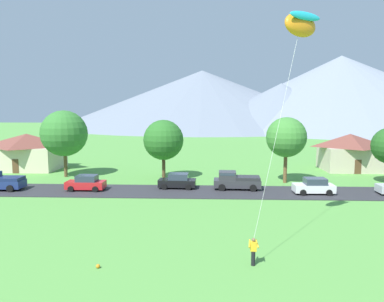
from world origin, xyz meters
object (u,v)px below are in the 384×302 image
(tree_left_of_center, at_px, (64,133))
(parked_car_red_east_end, at_px, (86,183))
(parked_car_white_mid_east, at_px, (314,186))
(kite_flyer_with_kite, at_px, (300,29))
(soccer_ball, at_px, (98,266))
(house_left_center, at_px, (27,151))
(tree_center, at_px, (163,140))
(pickup_truck_charcoal_east_side, at_px, (236,180))
(tree_near_left, at_px, (286,137))
(house_leftmost, at_px, (349,151))
(parked_car_black_mid_west, at_px, (178,181))

(tree_left_of_center, relative_size, parked_car_red_east_end, 2.10)
(parked_car_red_east_end, bearing_deg, parked_car_white_mid_east, -1.29)
(parked_car_white_mid_east, height_order, kite_flyer_with_kite, kite_flyer_with_kite)
(parked_car_white_mid_east, height_order, soccer_ball, parked_car_white_mid_east)
(tree_left_of_center, xyz_separation_m, soccer_ball, (12.56, -26.62, -5.67))
(house_left_center, height_order, tree_center, tree_center)
(parked_car_red_east_end, bearing_deg, soccer_ball, -69.23)
(house_left_center, distance_m, pickup_truck_charcoal_east_side, 32.44)
(tree_left_of_center, relative_size, pickup_truck_charcoal_east_side, 1.67)
(parked_car_white_mid_east, bearing_deg, soccer_ball, -133.97)
(house_left_center, bearing_deg, tree_near_left, -12.57)
(tree_near_left, relative_size, parked_car_red_east_end, 1.92)
(tree_near_left, height_order, tree_left_of_center, tree_left_of_center)
(house_leftmost, bearing_deg, tree_near_left, -140.33)
(house_leftmost, height_order, soccer_ball, house_leftmost)
(tree_left_of_center, height_order, kite_flyer_with_kite, kite_flyer_with_kite)
(tree_near_left, height_order, kite_flyer_with_kite, kite_flyer_with_kite)
(tree_near_left, distance_m, soccer_ball, 29.30)
(tree_center, distance_m, kite_flyer_with_kite, 25.31)
(tree_center, relative_size, parked_car_white_mid_east, 1.80)
(house_left_center, height_order, kite_flyer_with_kite, kite_flyer_with_kite)
(parked_car_black_mid_west, height_order, kite_flyer_with_kite, kite_flyer_with_kite)
(tree_center, bearing_deg, tree_left_of_center, 176.16)
(house_left_center, distance_m, kite_flyer_with_kite, 44.03)
(tree_left_of_center, bearing_deg, house_leftmost, 9.75)
(tree_near_left, xyz_separation_m, pickup_truck_charcoal_east_side, (-6.33, -4.00, -4.54))
(tree_near_left, distance_m, tree_left_of_center, 28.51)
(tree_left_of_center, height_order, tree_center, tree_left_of_center)
(house_left_center, bearing_deg, pickup_truck_charcoal_east_side, -21.95)
(kite_flyer_with_kite, xyz_separation_m, soccer_ball, (-12.34, -5.27, -14.22))
(tree_near_left, height_order, parked_car_red_east_end, tree_near_left)
(tree_left_of_center, height_order, parked_car_red_east_end, tree_left_of_center)
(house_left_center, relative_size, tree_left_of_center, 1.15)
(tree_near_left, relative_size, soccer_ball, 33.55)
(tree_near_left, distance_m, tree_center, 15.25)
(house_leftmost, xyz_separation_m, parked_car_black_mid_west, (-24.26, -13.18, -1.90))
(tree_near_left, xyz_separation_m, soccer_ball, (-15.83, -24.04, -5.48))
(house_leftmost, relative_size, parked_car_white_mid_east, 1.94)
(pickup_truck_charcoal_east_side, bearing_deg, parked_car_red_east_end, -175.90)
(kite_flyer_with_kite, bearing_deg, parked_car_white_mid_east, 67.83)
(parked_car_black_mid_west, bearing_deg, tree_center, 112.28)
(parked_car_black_mid_west, relative_size, soccer_ball, 17.77)
(house_leftmost, bearing_deg, kite_flyer_with_kite, -117.76)
(parked_car_white_mid_east, bearing_deg, pickup_truck_charcoal_east_side, 167.86)
(tree_near_left, bearing_deg, tree_left_of_center, 174.81)
(parked_car_white_mid_east, xyz_separation_m, soccer_ball, (-17.65, -18.29, -0.75))
(tree_near_left, height_order, pickup_truck_charcoal_east_side, tree_near_left)
(tree_near_left, height_order, tree_center, tree_near_left)
(house_leftmost, distance_m, pickup_truck_charcoal_east_side, 22.25)
(parked_car_white_mid_east, distance_m, soccer_ball, 25.43)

